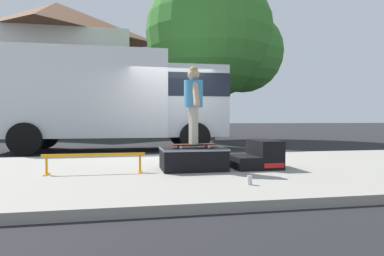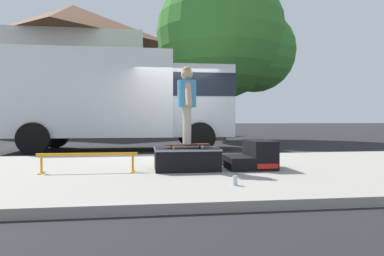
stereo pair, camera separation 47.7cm
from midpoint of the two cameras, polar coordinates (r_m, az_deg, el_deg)
name	(u,v)px [view 1 (the left image)]	position (r m, az deg, el deg)	size (l,w,h in m)	color
ground_plane	(179,157)	(9.11, -3.76, -4.77)	(140.00, 140.00, 0.00)	black
sidewalk_slab	(205,171)	(6.16, -0.12, -7.21)	(50.00, 5.00, 0.12)	gray
skate_box	(193,158)	(5.94, -2.16, -5.00)	(1.10, 0.81, 0.38)	black
kicker_ramp	(258,156)	(6.24, 8.74, -4.67)	(0.82, 0.83, 0.49)	black
grind_rail	(94,158)	(5.81, -18.20, -4.79)	(1.61, 0.28, 0.32)	orange
skateboard	(193,145)	(5.91, -2.08, -2.79)	(0.79, 0.26, 0.07)	#4C1E14
skater_kid	(193,98)	(5.90, -2.08, 4.93)	(0.32, 0.68, 1.33)	#B7AD99
soda_can	(250,180)	(4.63, 6.62, -8.59)	(0.07, 0.07, 0.13)	silver
box_truck	(115,97)	(11.21, -13.79, 5.07)	(6.91, 2.63, 3.05)	silver
street_tree_main	(217,39)	(16.67, 3.26, 14.57)	(6.53, 5.94, 7.91)	brown
house_behind	(57,68)	(23.79, -22.11, 9.23)	(9.54, 8.23, 8.40)	silver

